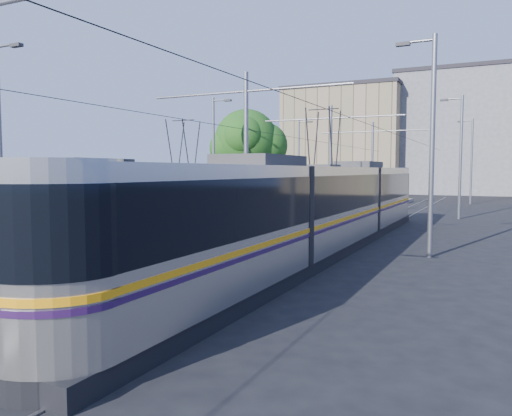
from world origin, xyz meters
The scene contains 13 objects.
ground centered at (0.00, 0.00, 0.00)m, with size 160.00×160.00×0.00m, color black.
platform centered at (0.00, 17.00, 0.15)m, with size 4.00×50.00×0.30m, color gray.
tactile_strip_left centered at (-1.45, 17.00, 0.30)m, with size 0.70×50.00×0.01m, color gray.
tactile_strip_right centered at (1.45, 17.00, 0.30)m, with size 0.70×50.00×0.01m, color gray.
rails centered at (0.00, 17.00, 0.02)m, with size 8.71×70.00×0.03m.
tram_left centered at (-3.60, 8.63, 1.71)m, with size 2.43×30.15×5.50m.
tram_right centered at (3.60, 7.41, 1.86)m, with size 2.43×28.22×5.50m.
catenary centered at (0.00, 14.15, 4.52)m, with size 9.20×70.00×7.00m.
street_lamps centered at (0.00, 21.00, 4.18)m, with size 15.18×38.22×8.00m.
shelter centered at (-0.09, 13.60, 1.43)m, with size 0.82×1.09×2.16m.
tree centered at (-7.47, 23.65, 5.32)m, with size 5.41×5.00×7.86m.
building_left centered at (-10.00, 60.00, 7.45)m, with size 16.32×12.24×14.89m.
building_centre centered at (6.00, 64.00, 8.26)m, with size 18.36×14.28×16.50m.
Camera 1 is at (9.60, -11.00, 3.17)m, focal length 35.00 mm.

